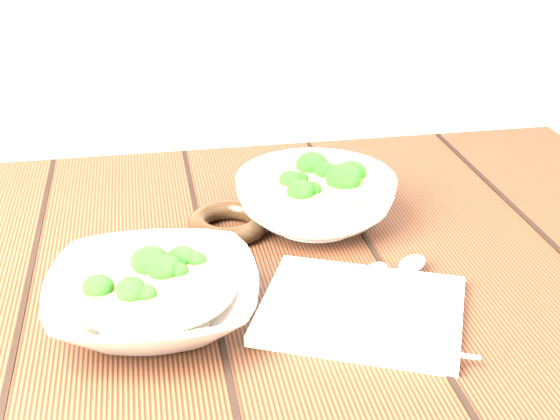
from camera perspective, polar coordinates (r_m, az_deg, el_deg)
name	(u,v)px	position (r m, az deg, el deg)	size (l,w,h in m)	color
table	(230,363)	(0.95, -3.66, -11.12)	(1.20, 0.80, 0.75)	#381C10
soup_bowl_front	(153,297)	(0.80, -9.24, -6.30)	(0.23, 0.23, 0.06)	silver
soup_bowl_back	(316,198)	(0.99, 2.63, 0.87)	(0.21, 0.21, 0.07)	silver
trivet	(229,223)	(0.97, -3.79, -0.98)	(0.10, 0.10, 0.02)	black
napkin	(361,310)	(0.82, 5.96, -7.28)	(0.20, 0.17, 0.01)	beige
spoon_left	(364,286)	(0.84, 6.19, -5.55)	(0.11, 0.15, 0.01)	#9E9B8C
spoon_right	(400,277)	(0.87, 8.74, -4.83)	(0.13, 0.14, 0.01)	#9E9B8C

